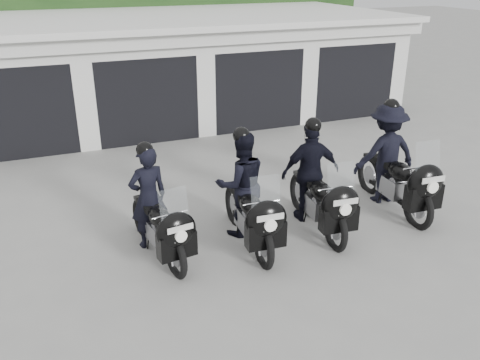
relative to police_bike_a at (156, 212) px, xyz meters
name	(u,v)px	position (x,y,z in m)	size (l,w,h in m)	color
ground	(222,238)	(1.12, 0.04, -0.75)	(80.00, 80.00, 0.00)	gray
garage_block	(129,71)	(1.12, 8.10, 0.68)	(16.40, 6.80, 2.96)	silver
background_vegetation	(111,10)	(1.49, 12.96, 2.02)	(20.00, 3.90, 5.80)	#163312
police_bike_a	(156,212)	(0.00, 0.00, 0.00)	(0.84, 2.15, 1.88)	black
police_bike_b	(245,193)	(1.50, -0.08, 0.09)	(0.94, 2.29, 1.99)	black
police_bike_c	(315,180)	(2.84, -0.04, 0.10)	(1.14, 2.30, 2.00)	black
police_bike_d	(391,161)	(4.60, 0.14, 0.16)	(1.32, 2.44, 2.13)	black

